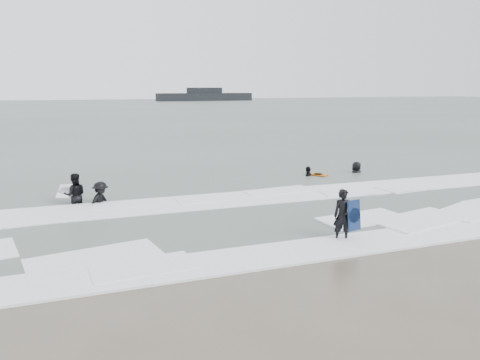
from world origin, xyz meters
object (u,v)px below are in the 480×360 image
object	(u,v)px
surfer_centre	(342,241)
surfer_wading	(76,204)
surfer_right_near	(308,176)
vessel_horizon	(205,96)
surfer_breaker	(101,204)
surfer_right_far	(356,173)

from	to	relation	value
surfer_centre	surfer_wading	size ratio (longest dim) A/B	0.90
surfer_wading	surfer_right_near	distance (m)	12.11
surfer_wading	vessel_horizon	size ratio (longest dim) A/B	0.06
surfer_breaker	vessel_horizon	bearing A→B (deg)	25.18
surfer_breaker	surfer_right_far	size ratio (longest dim) A/B	0.99
surfer_breaker	surfer_wading	bearing A→B (deg)	115.68
surfer_breaker	surfer_right_far	xyz separation A→B (m)	(13.87, 2.48, 0.00)
surfer_centre	surfer_right_far	world-z (taller)	surfer_right_far
surfer_right_far	vessel_horizon	size ratio (longest dim) A/B	0.06
surfer_wading	vessel_horizon	distance (m)	134.76
surfer_centre	surfer_right_far	distance (m)	12.03
surfer_wading	surfer_breaker	bearing A→B (deg)	163.12
surfer_right_near	vessel_horizon	bearing A→B (deg)	-153.81
surfer_breaker	surfer_right_far	distance (m)	14.09
surfer_breaker	vessel_horizon	distance (m)	134.75
surfer_wading	surfer_breaker	distance (m)	1.04
surfer_right_near	surfer_right_far	distance (m)	2.97
surfer_right_far	surfer_wading	bearing A→B (deg)	-4.94
surfer_centre	surfer_breaker	xyz separation A→B (m)	(-6.94, 7.35, 0.00)
surfer_centre	surfer_right_near	distance (m)	10.67
surfer_centre	vessel_horizon	bearing A→B (deg)	94.50
surfer_breaker	surfer_right_far	world-z (taller)	surfer_right_far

